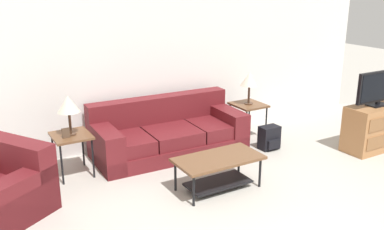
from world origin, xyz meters
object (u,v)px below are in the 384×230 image
at_px(coffee_table, 218,166).
at_px(backpack, 269,138).
at_px(side_table_right, 248,107).
at_px(television, 380,87).
at_px(table_lamp_left, 68,105).
at_px(tv_console, 374,127).
at_px(side_table_left, 71,139).
at_px(table_lamp_right, 249,80).
at_px(couch, 168,134).

xyz_separation_m(coffee_table, backpack, (1.45, 0.73, -0.14)).
distance_m(side_table_right, television, 2.04).
relative_size(side_table_right, table_lamp_left, 1.08).
distance_m(table_lamp_left, backpack, 3.09).
bearing_deg(tv_console, backpack, 149.53).
bearing_deg(tv_console, side_table_left, 161.59).
relative_size(table_lamp_right, backpack, 1.45).
relative_size(side_table_left, side_table_right, 1.00).
bearing_deg(table_lamp_right, coffee_table, -137.97).
bearing_deg(television, tv_console, -90.00).
height_order(side_table_left, side_table_right, same).
relative_size(table_lamp_right, tv_console, 0.54).
distance_m(side_table_left, television, 4.58).
height_order(tv_console, television, television).
bearing_deg(side_table_left, television, -18.41).
distance_m(table_lamp_left, table_lamp_right, 2.96).
relative_size(coffee_table, side_table_left, 1.90).
bearing_deg(side_table_right, coffee_table, -137.97).
distance_m(table_lamp_right, television, 1.98).
distance_m(couch, table_lamp_right, 1.64).
relative_size(side_table_right, tv_console, 0.58).
xyz_separation_m(table_lamp_right, television, (1.36, -1.44, 0.01)).
relative_size(side_table_right, table_lamp_right, 1.08).
height_order(side_table_left, table_lamp_left, table_lamp_left).
bearing_deg(coffee_table, tv_console, -1.97).
xyz_separation_m(couch, television, (2.84, -1.50, 0.71)).
height_order(side_table_right, television, television).
distance_m(side_table_right, backpack, 0.70).
height_order(couch, television, television).
bearing_deg(coffee_table, side_table_left, 137.64).
bearing_deg(television, backpack, 149.55).
distance_m(side_table_right, table_lamp_right, 0.47).
xyz_separation_m(coffee_table, television, (2.85, -0.10, 0.69)).
distance_m(side_table_left, side_table_right, 2.96).
bearing_deg(backpack, table_lamp_left, 168.13).
bearing_deg(tv_console, side_table_right, 133.48).
distance_m(table_lamp_left, tv_console, 4.60).
bearing_deg(backpack, side_table_left, 168.13).
relative_size(coffee_table, side_table_right, 1.90).
bearing_deg(television, table_lamp_left, 161.59).
bearing_deg(television, coffee_table, 178.04).
bearing_deg(couch, television, -27.89).
height_order(couch, side_table_left, couch).
distance_m(side_table_right, table_lamp_left, 3.00).
relative_size(table_lamp_left, table_lamp_right, 1.00).
bearing_deg(table_lamp_left, backpack, -11.87).
height_order(couch, table_lamp_right, table_lamp_right).
xyz_separation_m(table_lamp_left, backpack, (2.92, -0.61, -0.81)).
bearing_deg(side_table_right, television, -46.51).
bearing_deg(couch, side_table_left, -177.46).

